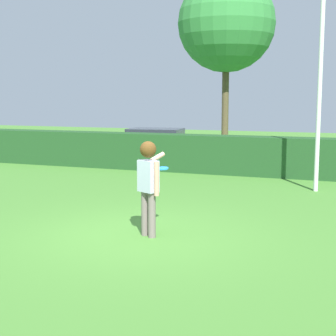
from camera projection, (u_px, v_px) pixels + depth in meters
ground_plane at (137, 235)px, 9.54m from camera, size 60.00×60.00×0.00m
person at (149, 178)px, 9.30m from camera, size 0.52×0.83×1.77m
frisbee at (162, 168)px, 9.87m from camera, size 0.26×0.26×0.04m
lamppost at (321, 63)px, 13.53m from camera, size 0.24×0.24×6.28m
hedge_row at (239, 155)px, 16.97m from camera, size 26.71×0.90×1.28m
parked_car_white at (156, 142)px, 21.57m from camera, size 4.36×2.16×1.25m
birch_tree at (226, 23)px, 21.13m from camera, size 4.06×4.06×7.64m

